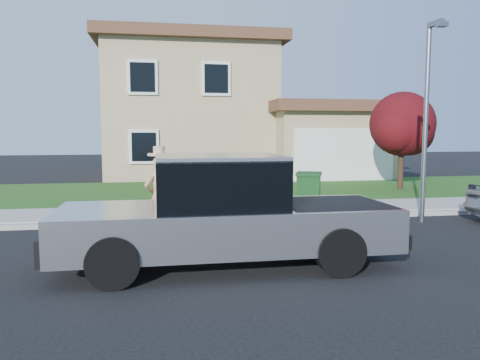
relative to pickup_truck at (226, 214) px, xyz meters
name	(u,v)px	position (x,y,z in m)	size (l,w,h in m)	color
ground	(247,251)	(0.53, 0.85, -0.87)	(80.00, 80.00, 0.00)	black
curb	(264,219)	(1.53, 3.75, -0.81)	(40.00, 0.20, 0.12)	gray
sidewalk	(255,211)	(1.53, 4.85, -0.80)	(40.00, 2.00, 0.15)	gray
lawn	(230,191)	(1.53, 9.35, -0.82)	(40.00, 7.00, 0.10)	#1A4012
house	(213,115)	(1.84, 17.23, 2.30)	(14.00, 11.30, 6.85)	tan
pickup_truck	(226,214)	(0.00, 0.00, 0.00)	(5.70, 2.20, 1.87)	black
woman	(160,196)	(-1.08, 2.05, 0.06)	(0.75, 0.62, 1.96)	tan
ornamental_tree	(403,127)	(7.96, 8.58, 1.56)	(2.65, 2.39, 3.64)	black
trash_bin	(309,192)	(2.77, 3.95, -0.19)	(0.87, 0.93, 1.05)	#0F3913
street_lamp	(427,111)	(5.38, 2.85, 1.89)	(0.24, 0.63, 4.85)	slate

